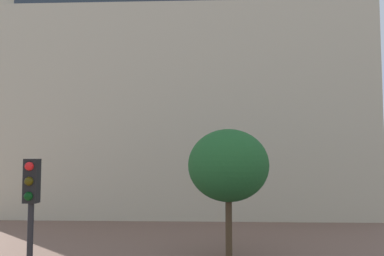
{
  "coord_description": "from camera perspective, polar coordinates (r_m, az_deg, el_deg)",
  "views": [
    {
      "loc": [
        0.81,
        -3.24,
        4.38
      ],
      "look_at": [
        0.24,
        10.15,
        5.35
      ],
      "focal_mm": 37.07,
      "sensor_mm": 36.0,
      "label": 1
    }
  ],
  "objects": [
    {
      "name": "landmark_building",
      "position": [
        32.47,
        -1.74,
        4.53
      ],
      "size": [
        28.48,
        10.44,
        29.74
      ],
      "color": "beige",
      "rests_on": "ground_plane"
    },
    {
      "name": "traffic_light_pole",
      "position": [
        8.88,
        -22.26,
        -12.49
      ],
      "size": [
        0.28,
        0.34,
        4.34
      ],
      "color": "black",
      "rests_on": "ground_plane"
    },
    {
      "name": "tree_curb_far",
      "position": [
        17.68,
        5.25,
        -5.4
      ],
      "size": [
        3.58,
        3.58,
        5.61
      ],
      "color": "#4C3823",
      "rests_on": "ground_plane"
    }
  ]
}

